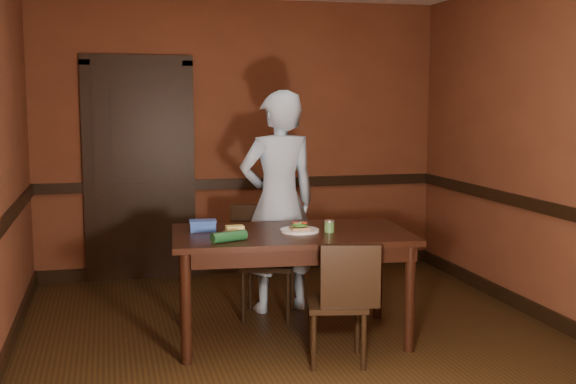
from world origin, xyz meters
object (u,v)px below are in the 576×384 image
person (278,202)px  food_tub (203,226)px  dining_table (291,285)px  sauce_jar (329,226)px  chair_near (337,301)px  sandwich_plate (300,229)px  chair_far (268,262)px  cheese_saucer (235,230)px

person → food_tub: (-0.69, -0.55, -0.07)m
dining_table → person: person is taller
person → sauce_jar: 0.83m
chair_near → sandwich_plate: sandwich_plate is taller
sandwich_plate → sauce_jar: bearing=-18.7°
dining_table → sandwich_plate: (0.06, -0.01, 0.41)m
chair_far → cheese_saucer: size_ratio=5.26×
dining_table → sandwich_plate: size_ratio=6.04×
dining_table → cheese_saucer: (-0.40, 0.05, 0.42)m
cheese_saucer → chair_far: bearing=55.6°
chair_far → food_tub: (-0.57, -0.40, 0.39)m
sauce_jar → chair_near: bearing=-100.8°
chair_far → sauce_jar: size_ratio=10.19×
person → sandwich_plate: size_ratio=6.47×
sauce_jar → cheese_saucer: sauce_jar is taller
food_tub → dining_table: bearing=-11.3°
chair_near → cheese_saucer: cheese_saucer is taller
dining_table → sandwich_plate: sandwich_plate is taller
chair_near → sandwich_plate: (-0.12, 0.51, 0.40)m
sandwich_plate → food_tub: bearing=164.4°
sauce_jar → cheese_saucer: (-0.66, 0.13, -0.02)m
chair_far → person: 0.50m
chair_near → person: (-0.10, 1.25, 0.49)m
cheese_saucer → dining_table: bearing=-7.4°
sandwich_plate → sauce_jar: 0.21m
person → cheese_saucer: (-0.48, -0.68, -0.09)m
cheese_saucer → food_tub: (-0.21, 0.12, 0.02)m
sauce_jar → cheese_saucer: 0.67m
cheese_saucer → food_tub: 0.25m
chair_near → person: size_ratio=0.45×
person → sandwich_plate: 0.75m
chair_far → person: (0.12, 0.16, 0.46)m
dining_table → person: 0.89m
chair_far → chair_near: chair_far is taller
sandwich_plate → person: bearing=88.5°
chair_far → person: bearing=72.0°
person → food_tub: 0.89m
person → dining_table: bearing=75.3°
cheese_saucer → food_tub: food_tub is taller
dining_table → chair_near: chair_near is taller
person → cheese_saucer: size_ratio=10.74×
chair_near → food_tub: 1.13m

